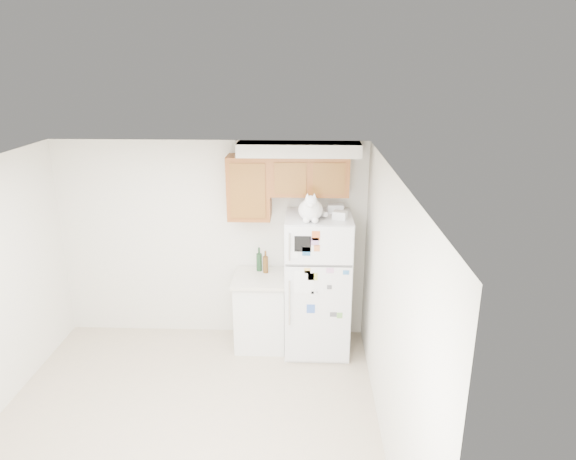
{
  "coord_description": "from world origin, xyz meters",
  "views": [
    {
      "loc": [
        1.16,
        -3.98,
        3.39
      ],
      "look_at": [
        0.96,
        1.55,
        1.55
      ],
      "focal_mm": 32.0,
      "sensor_mm": 36.0,
      "label": 1
    }
  ],
  "objects_px": {
    "base_counter": "(261,310)",
    "cat": "(311,209)",
    "refrigerator": "(318,285)",
    "bottle_amber": "(266,262)",
    "bottle_green": "(259,259)",
    "storage_box_front": "(340,215)",
    "storage_box_back": "(335,208)"
  },
  "relations": [
    {
      "from": "base_counter",
      "to": "bottle_green",
      "type": "relative_size",
      "value": 3.07
    },
    {
      "from": "cat",
      "to": "refrigerator",
      "type": "bearing_deg",
      "value": 58.66
    },
    {
      "from": "storage_box_front",
      "to": "cat",
      "type": "bearing_deg",
      "value": -151.14
    },
    {
      "from": "cat",
      "to": "bottle_green",
      "type": "relative_size",
      "value": 1.64
    },
    {
      "from": "storage_box_front",
      "to": "bottle_green",
      "type": "distance_m",
      "value": 1.21
    },
    {
      "from": "storage_box_back",
      "to": "bottle_green",
      "type": "bearing_deg",
      "value": 172.72
    },
    {
      "from": "cat",
      "to": "storage_box_back",
      "type": "height_order",
      "value": "cat"
    },
    {
      "from": "refrigerator",
      "to": "storage_box_front",
      "type": "distance_m",
      "value": 0.93
    },
    {
      "from": "cat",
      "to": "storage_box_front",
      "type": "distance_m",
      "value": 0.34
    },
    {
      "from": "refrigerator",
      "to": "cat",
      "type": "bearing_deg",
      "value": -121.34
    },
    {
      "from": "refrigerator",
      "to": "bottle_amber",
      "type": "xyz_separation_m",
      "value": [
        -0.63,
        0.18,
        0.21
      ]
    },
    {
      "from": "refrigerator",
      "to": "bottle_amber",
      "type": "relative_size",
      "value": 6.06
    },
    {
      "from": "storage_box_back",
      "to": "bottle_amber",
      "type": "height_order",
      "value": "storage_box_back"
    },
    {
      "from": "storage_box_back",
      "to": "bottle_green",
      "type": "height_order",
      "value": "storage_box_back"
    },
    {
      "from": "storage_box_back",
      "to": "storage_box_front",
      "type": "bearing_deg",
      "value": -83.57
    },
    {
      "from": "base_counter",
      "to": "cat",
      "type": "xyz_separation_m",
      "value": [
        0.6,
        -0.23,
        1.37
      ]
    },
    {
      "from": "storage_box_back",
      "to": "bottle_green",
      "type": "xyz_separation_m",
      "value": [
        -0.91,
        0.08,
        -0.68
      ]
    },
    {
      "from": "refrigerator",
      "to": "storage_box_back",
      "type": "bearing_deg",
      "value": 39.61
    },
    {
      "from": "cat",
      "to": "storage_box_back",
      "type": "distance_m",
      "value": 0.43
    },
    {
      "from": "refrigerator",
      "to": "storage_box_front",
      "type": "relative_size",
      "value": 11.33
    },
    {
      "from": "storage_box_front",
      "to": "bottle_amber",
      "type": "height_order",
      "value": "storage_box_front"
    },
    {
      "from": "refrigerator",
      "to": "cat",
      "type": "height_order",
      "value": "cat"
    },
    {
      "from": "cat",
      "to": "storage_box_front",
      "type": "height_order",
      "value": "cat"
    },
    {
      "from": "refrigerator",
      "to": "base_counter",
      "type": "relative_size",
      "value": 1.85
    },
    {
      "from": "bottle_amber",
      "to": "base_counter",
      "type": "bearing_deg",
      "value": -117.72
    },
    {
      "from": "base_counter",
      "to": "storage_box_back",
      "type": "relative_size",
      "value": 5.11
    },
    {
      "from": "refrigerator",
      "to": "base_counter",
      "type": "height_order",
      "value": "refrigerator"
    },
    {
      "from": "base_counter",
      "to": "cat",
      "type": "relative_size",
      "value": 1.87
    },
    {
      "from": "base_counter",
      "to": "bottle_amber",
      "type": "distance_m",
      "value": 0.61
    },
    {
      "from": "storage_box_back",
      "to": "cat",
      "type": "bearing_deg",
      "value": -134.3
    },
    {
      "from": "refrigerator",
      "to": "base_counter",
      "type": "xyz_separation_m",
      "value": [
        -0.69,
        0.07,
        -0.39
      ]
    },
    {
      "from": "refrigerator",
      "to": "storage_box_front",
      "type": "bearing_deg",
      "value": -22.56
    }
  ]
}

